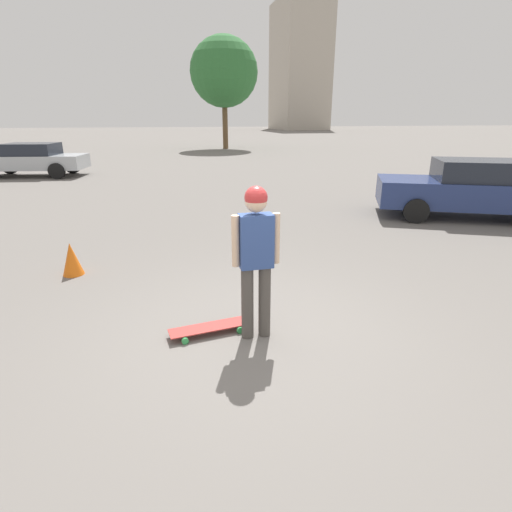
% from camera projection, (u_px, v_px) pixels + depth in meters
% --- Properties ---
extents(ground_plane, '(220.00, 220.00, 0.00)m').
position_uv_depth(ground_plane, '(256.00, 335.00, 4.78)').
color(ground_plane, slate).
extents(person, '(0.54, 0.25, 1.79)m').
position_uv_depth(person, '(256.00, 250.00, 4.43)').
color(person, '#4C4742').
rests_on(person, ground_plane).
extents(skateboard, '(1.01, 0.40, 0.09)m').
position_uv_depth(skateboard, '(210.00, 327.00, 4.80)').
color(skateboard, '#A5332D').
rests_on(skateboard, ground_plane).
extents(car_parked_near, '(4.83, 3.52, 1.47)m').
position_uv_depth(car_parked_near, '(472.00, 189.00, 10.15)').
color(car_parked_near, navy).
rests_on(car_parked_near, ground_plane).
extents(car_parked_far, '(4.77, 2.57, 1.42)m').
position_uv_depth(car_parked_far, '(31.00, 159.00, 17.41)').
color(car_parked_far, '#ADB2B7').
rests_on(car_parked_far, ground_plane).
extents(building_block_distant, '(9.16, 14.62, 24.79)m').
position_uv_depth(building_block_distant, '(299.00, 67.00, 82.79)').
color(building_block_distant, '#B2A899').
rests_on(building_block_distant, ground_plane).
extents(tree_distant, '(5.34, 5.34, 8.51)m').
position_uv_depth(tree_distant, '(224.00, 72.00, 31.31)').
color(tree_distant, brown).
rests_on(tree_distant, ground_plane).
extents(traffic_cone, '(0.33, 0.33, 0.55)m').
position_uv_depth(traffic_cone, '(72.00, 259.00, 6.54)').
color(traffic_cone, orange).
rests_on(traffic_cone, ground_plane).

